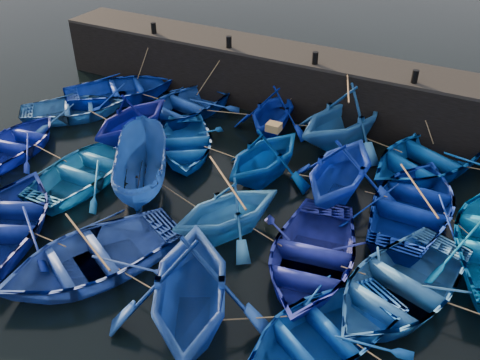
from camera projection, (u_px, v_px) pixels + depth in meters
The scene contains 31 objects.
ground at pixel (190, 251), 16.14m from camera, with size 120.00×120.00×0.00m, color black.
quay_wall at pixel (320, 87), 23.13m from camera, with size 26.00×2.50×2.50m, color black.
quay_top at pixel (322, 58), 22.40m from camera, with size 26.00×2.50×0.12m, color black.
bollard_0 at pixel (154, 28), 24.73m from camera, with size 0.24×0.24×0.50m, color black.
bollard_1 at pixel (229, 42), 23.15m from camera, with size 0.24×0.24×0.50m, color black.
bollard_2 at pixel (315, 58), 21.57m from camera, with size 0.24×0.24×0.50m, color black.
bollard_3 at pixel (415, 76), 19.99m from camera, with size 0.24×0.24×0.50m, color black.
boat_0 at pixel (121, 89), 24.72m from camera, with size 3.65×5.11×1.06m, color #092BA0.
boat_1 at pixel (182, 105), 23.24m from camera, with size 3.72×5.20×1.08m, color #113994.
boat_2 at pixel (273, 111), 21.87m from camera, with size 3.17×3.67×1.93m, color #061F98.
boat_3 at pixel (344, 116), 20.80m from camera, with size 4.14×4.80×2.53m, color #2462B3.
boat_4 at pixel (427, 157), 19.53m from camera, with size 4.09×5.72×1.19m, color #0646A8.
boat_6 at pixel (74, 108), 23.21m from camera, with size 3.15×4.41×0.91m, color #285B96.
boat_7 at pixel (132, 118), 21.12m from camera, with size 3.47×4.02×2.12m, color #070D79.
boat_8 at pixel (185, 143), 20.66m from camera, with size 3.19×4.46×0.93m, color #0C4CA7.
boat_9 at pixel (265, 155), 18.82m from camera, with size 3.40×3.95×2.08m, color #003C8B.
boat_10 at pixel (341, 169), 17.80m from camera, with size 3.83×4.44×2.34m, color #0F2EB1.
boat_11 at pixel (415, 204), 17.17m from camera, with size 3.86×5.39×1.12m, color navy.
boat_13 at pixel (18, 142), 20.78m from camera, with size 3.11×4.35×0.90m, color navy.
boat_14 at pixel (86, 169), 19.03m from camera, with size 3.50×4.89×1.01m, color #1B6BB0.
boat_15 at pixel (140, 169), 18.26m from camera, with size 1.78×4.73×1.83m, color navy.
boat_16 at pixel (227, 209), 16.28m from camera, with size 3.21×3.73×1.96m, color blue.
boat_17 at pixel (311, 256), 15.15m from camera, with size 3.68×5.14×1.07m, color navy.
boat_18 at pixel (399, 286), 14.17m from camera, with size 3.75×5.25×1.09m, color blue.
boat_21 at pixel (6, 222), 16.45m from camera, with size 3.80×5.31×1.10m, color navy.
boat_22 at pixel (90, 256), 15.12m from camera, with size 3.83×5.36×1.11m, color #2B4CA9.
boat_23 at pixel (190, 287), 13.15m from camera, with size 4.14×4.80×2.53m, color #184194.
boat_24 at pixel (321, 332), 12.97m from camera, with size 3.31×4.63×0.96m, color #0D49B9.
wooden_crate at pixel (274, 127), 18.05m from camera, with size 0.48×0.40×0.27m, color olive.
mooring_ropes at pixel (267, 155), 19.16m from camera, with size 17.89×11.85×2.10m.
loose_oars at pixel (280, 168), 16.86m from camera, with size 9.79×12.46×1.47m.
Camera 1 is at (7.14, -10.04, 10.76)m, focal length 40.00 mm.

